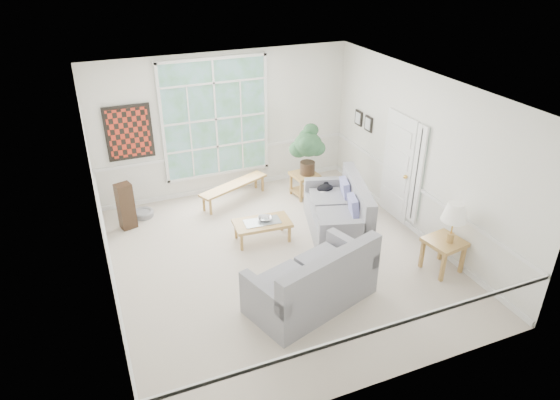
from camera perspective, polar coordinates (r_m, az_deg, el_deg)
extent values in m
cube|color=#BCAF9E|center=(8.76, -0.11, -6.80)|extent=(5.50, 6.00, 0.01)
cube|color=white|center=(7.47, -0.13, 12.52)|extent=(5.50, 6.00, 0.02)
cube|color=silver|center=(10.63, -6.33, 8.62)|extent=(5.50, 0.02, 3.00)
cube|color=silver|center=(5.74, 11.48, -10.09)|extent=(5.50, 0.02, 3.00)
cube|color=silver|center=(7.52, -19.90, -1.50)|extent=(0.02, 6.00, 3.00)
cube|color=silver|center=(9.30, 15.82, 4.83)|extent=(0.02, 6.00, 3.00)
cube|color=white|center=(10.49, -7.36, 9.17)|extent=(2.30, 0.08, 2.40)
cube|color=white|center=(9.89, 13.25, 3.70)|extent=(0.08, 0.90, 2.10)
cube|color=white|center=(9.39, 15.46, 2.77)|extent=(0.08, 0.26, 1.90)
cube|color=maroon|center=(10.22, -16.87, 7.37)|extent=(0.90, 0.06, 1.10)
cube|color=black|center=(10.59, 10.03, 8.57)|extent=(0.04, 0.26, 0.32)
cube|color=black|center=(10.91, 8.93, 9.24)|extent=(0.04, 0.26, 0.32)
cube|color=gray|center=(9.35, 6.52, -0.87)|extent=(1.48, 2.08, 1.02)
cube|color=gray|center=(7.54, 3.58, -8.41)|extent=(2.15, 1.55, 1.05)
cube|color=#A87D40|center=(9.18, -2.03, -3.55)|extent=(1.07, 0.64, 0.38)
imported|color=#A4A3A8|center=(9.11, -1.76, -2.13)|extent=(0.40, 0.40, 0.07)
cube|color=#A87D40|center=(10.58, -5.25, 0.87)|extent=(1.63, 0.95, 0.38)
cube|color=#A87D40|center=(10.72, 2.80, 1.76)|extent=(0.58, 0.58, 0.52)
cube|color=#A87D40|center=(8.77, 18.06, -6.00)|extent=(0.65, 0.65, 0.58)
cylinder|color=gray|center=(10.37, -15.37, -1.49)|extent=(0.46, 0.46, 0.12)
cube|color=#362417|center=(9.88, -17.22, -0.68)|extent=(0.34, 0.30, 0.92)
ellipsoid|color=black|center=(9.86, 5.17, 1.40)|extent=(0.40, 0.35, 0.16)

